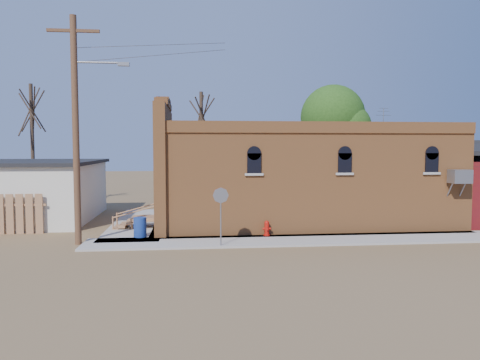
{
  "coord_description": "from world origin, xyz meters",
  "views": [
    {
      "loc": [
        -3.68,
        -17.87,
        3.88
      ],
      "look_at": [
        -1.48,
        3.14,
        2.4
      ],
      "focal_mm": 35.0,
      "sensor_mm": 36.0,
      "label": 1
    }
  ],
  "objects": [
    {
      "name": "ground",
      "position": [
        0.0,
        0.0,
        0.0
      ],
      "size": [
        120.0,
        120.0,
        0.0
      ],
      "primitive_type": "plane",
      "color": "brown",
      "rests_on": "ground"
    },
    {
      "name": "sidewalk_south",
      "position": [
        1.5,
        0.9,
        0.04
      ],
      "size": [
        19.0,
        2.2,
        0.08
      ],
      "primitive_type": "cube",
      "color": "#9E9991",
      "rests_on": "ground"
    },
    {
      "name": "sidewalk_west",
      "position": [
        -6.3,
        6.0,
        0.04
      ],
      "size": [
        2.6,
        10.0,
        0.08
      ],
      "primitive_type": "cube",
      "color": "#9E9991",
      "rests_on": "ground"
    },
    {
      "name": "brick_bar",
      "position": [
        1.64,
        5.49,
        2.34
      ],
      "size": [
        16.4,
        7.97,
        6.3
      ],
      "color": "#BF713A",
      "rests_on": "ground"
    },
    {
      "name": "red_shed",
      "position": [
        11.5,
        5.5,
        2.27
      ],
      "size": [
        5.4,
        6.4,
        4.3
      ],
      "color": "#5E1018",
      "rests_on": "ground"
    },
    {
      "name": "utility_pole",
      "position": [
        -8.14,
        1.2,
        4.77
      ],
      "size": [
        3.12,
        0.26,
        9.0
      ],
      "color": "#4B361E",
      "rests_on": "ground"
    },
    {
      "name": "tree_bare_near",
      "position": [
        -3.0,
        13.0,
        5.96
      ],
      "size": [
        2.8,
        2.8,
        7.65
      ],
      "color": "#403025",
      "rests_on": "ground"
    },
    {
      "name": "tree_bare_far",
      "position": [
        -14.0,
        14.0,
        6.36
      ],
      "size": [
        2.8,
        2.8,
        8.16
      ],
      "color": "#403025",
      "rests_on": "ground"
    },
    {
      "name": "tree_leafy",
      "position": [
        6.0,
        13.5,
        5.93
      ],
      "size": [
        4.4,
        4.4,
        8.15
      ],
      "color": "#403025",
      "rests_on": "ground"
    },
    {
      "name": "fire_hydrant",
      "position": [
        -0.46,
        1.8,
        0.4
      ],
      "size": [
        0.37,
        0.35,
        0.65
      ],
      "rotation": [
        0.0,
        0.0,
        -0.17
      ],
      "color": "#AF110A",
      "rests_on": "sidewalk_south"
    },
    {
      "name": "stop_sign",
      "position": [
        -2.56,
        0.03,
        1.82
      ],
      "size": [
        0.61,
        0.07,
        2.26
      ],
      "rotation": [
        0.0,
        0.0,
        -0.4
      ],
      "color": "gray",
      "rests_on": "sidewalk_south"
    },
    {
      "name": "trash_barrel",
      "position": [
        -5.86,
        2.11,
        0.49
      ],
      "size": [
        0.66,
        0.66,
        0.83
      ],
      "primitive_type": "cylinder",
      "rotation": [
        0.0,
        0.0,
        0.26
      ],
      "color": "navy",
      "rests_on": "sidewalk_west"
    }
  ]
}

